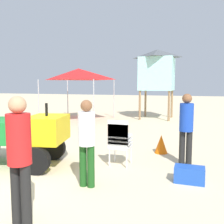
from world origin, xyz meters
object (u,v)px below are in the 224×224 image
Objects in this scene: lifeguard_near_center at (19,152)px; lifeguard_tower at (157,70)px; surfboard_pile at (3,133)px; lifeguard_near_right at (87,138)px; traffic_cone_near at (161,144)px; popup_canopy at (79,74)px; stacked_plastic_chairs at (119,139)px; utility_cart at (14,133)px; lifeguard_near_left at (186,125)px; cooler_box at (189,175)px.

lifeguard_near_center is 11.67m from lifeguard_tower.
lifeguard_near_right is (4.83, -3.15, 0.79)m from surfboard_pile.
popup_canopy is at bearing 134.10° from traffic_cone_near.
stacked_plastic_chairs is 5.38m from surfboard_pile.
stacked_plastic_chairs is 8.94m from lifeguard_tower.
utility_cart is at bearing 164.07° from lifeguard_near_right.
traffic_cone_near is at bearing -45.90° from popup_canopy.
lifeguard_tower reaches higher than traffic_cone_near.
lifeguard_near_right is at bearing -109.61° from traffic_cone_near.
popup_canopy is (-5.87, 6.26, 1.48)m from lifeguard_near_left.
lifeguard_near_left is at bearing -10.86° from surfboard_pile.
utility_cart is 4.04m from cooler_box.
lifeguard_near_right reaches higher than utility_cart.
lifeguard_near_center is (1.86, -2.12, 0.25)m from utility_cart.
traffic_cone_near is at bearing 73.18° from lifeguard_near_center.
cooler_box is (0.83, -2.00, -0.10)m from traffic_cone_near.
stacked_plastic_chairs is 2.93m from lifeguard_near_center.
lifeguard_near_left is at bearing 59.47° from lifeguard_near_center.
lifeguard_tower is (-0.26, 10.04, 1.79)m from lifeguard_near_right.
cooler_box is at bearing 24.19° from lifeguard_near_right.
lifeguard_tower is 9.80m from cooler_box.
lifeguard_near_left is at bearing -52.97° from traffic_cone_near.
lifeguard_near_left is 0.56× the size of popup_canopy.
popup_canopy is (-3.86, 9.65, 1.44)m from lifeguard_near_center.
traffic_cone_near is at bearing 70.39° from lifeguard_near_right.
stacked_plastic_chairs reaches higher than surfboard_pile.
lifeguard_near_right is (2.16, -0.62, 0.16)m from utility_cart.
popup_canopy reaches higher than lifeguard_near_left.
lifeguard_near_center is 3.08× the size of cooler_box.
lifeguard_near_center is at bearing -132.55° from cooler_box.
lifeguard_near_left is at bearing 18.34° from utility_cart.
lifeguard_near_right is 9.28m from popup_canopy.
popup_canopy is 7.75m from traffic_cone_near.
cooler_box is (3.99, 0.21, -0.62)m from utility_cart.
lifeguard_tower is (0.04, 11.54, 1.71)m from lifeguard_near_center.
popup_canopy is at bearing 129.28° from cooler_box.
traffic_cone_near is (5.17, -5.33, -2.21)m from popup_canopy.
cooler_box is at bearing -77.21° from lifeguard_tower.
utility_cart is at bearing -43.49° from surfboard_pile.
lifeguard_near_left is 3.94m from lifeguard_near_center.
lifeguard_tower is (3.90, 1.89, 0.27)m from popup_canopy.
utility_cart reaches higher than traffic_cone_near.
surfboard_pile is 1.30× the size of lifeguard_near_center.
stacked_plastic_chairs is 0.48× the size of surfboard_pile.
stacked_plastic_chairs is at bearing -86.82° from lifeguard_tower.
popup_canopy is 0.80× the size of lifeguard_tower.
popup_canopy is 5.90× the size of traffic_cone_near.
lifeguard_near_right is at bearing -99.25° from stacked_plastic_chairs.
surfboard_pile is at bearing 176.78° from traffic_cone_near.
lifeguard_near_center is (-0.52, -2.86, 0.38)m from stacked_plastic_chairs.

